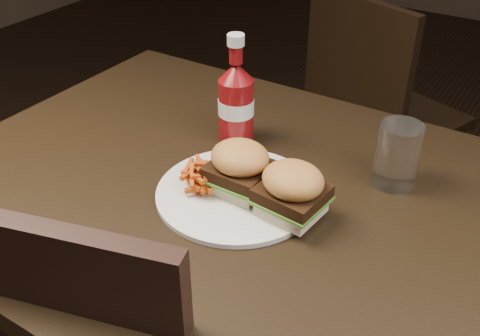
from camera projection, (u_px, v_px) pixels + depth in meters
The scene contains 8 objects.
dining_table at pixel (269, 209), 0.94m from camera, with size 1.20×0.80×0.04m, color black.
chair_far at pixel (386, 118), 1.83m from camera, with size 0.40×0.40×0.04m, color black.
plate at pixel (237, 193), 0.94m from camera, with size 0.27×0.27×0.01m, color white.
sandwich_half_a at pixel (240, 183), 0.93m from camera, with size 0.09×0.08×0.02m, color beige.
sandwich_half_b at pixel (291, 207), 0.88m from camera, with size 0.09×0.08×0.02m, color beige.
fries_pile at pixel (208, 173), 0.94m from camera, with size 0.09×0.09×0.04m, color #AB6C1D, non-canonical shape.
ketchup_bottle at pixel (236, 112), 1.06m from camera, with size 0.07×0.07×0.13m, color maroon.
tumbler at pixel (397, 155), 0.94m from camera, with size 0.07×0.07×0.11m, color white.
Camera 1 is at (0.36, -0.65, 1.31)m, focal length 42.00 mm.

